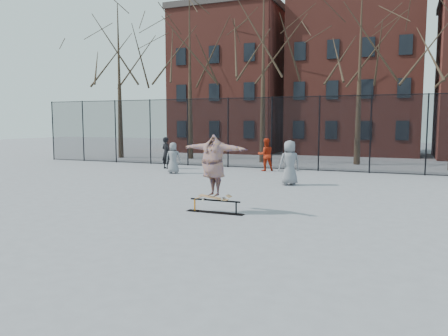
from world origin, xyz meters
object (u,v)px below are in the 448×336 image
at_px(skater, 213,165).
at_px(skateboard, 214,198).
at_px(bystander_extra, 289,163).
at_px(bystander_black, 166,153).
at_px(skate_rail, 215,208).
at_px(bystander_grey, 173,158).
at_px(bystander_red, 266,155).

bearing_deg(skater, skateboard, -168.81).
bearing_deg(skateboard, bystander_extra, 83.76).
bearing_deg(bystander_black, skate_rail, 149.91).
height_order(bystander_grey, bystander_extra, bystander_extra).
relative_size(skater, bystander_black, 1.22).
xyz_separation_m(skate_rail, bystander_extra, (0.64, 6.27, 0.78)).
bearing_deg(bystander_extra, skater, 48.39).
bearing_deg(bystander_extra, bystander_grey, -50.95).
xyz_separation_m(skater, bystander_red, (-1.77, 10.96, -0.51)).
relative_size(skateboard, bystander_grey, 0.59).
relative_size(skater, bystander_extra, 1.16).
bearing_deg(skate_rail, bystander_black, 126.38).
height_order(skateboard, bystander_red, bystander_red).
distance_m(skate_rail, bystander_red, 11.13).
distance_m(bystander_grey, bystander_black, 2.35).
distance_m(skate_rail, bystander_grey, 9.99).
xyz_separation_m(skater, bystander_extra, (0.69, 6.27, -0.45)).
xyz_separation_m(skate_rail, skater, (-0.05, 0.00, 1.23)).
xyz_separation_m(skateboard, bystander_extra, (0.69, 6.27, 0.49)).
xyz_separation_m(skateboard, skater, (0.00, 0.00, 0.94)).
bearing_deg(skateboard, skater, 0.00).
height_order(skater, bystander_black, skater).
bearing_deg(bystander_extra, bystander_red, -97.74).
bearing_deg(skate_rail, bystander_red, 99.41).
bearing_deg(bystander_red, bystander_black, -20.11).
relative_size(skateboard, bystander_black, 0.53).
xyz_separation_m(bystander_black, bystander_red, (5.49, 1.04, -0.01)).
distance_m(skateboard, bystander_red, 11.11).
relative_size(skate_rail, bystander_grey, 1.11).
bearing_deg(skateboard, skate_rail, -0.00).
relative_size(skateboard, bystander_red, 0.54).
height_order(skateboard, bystander_extra, bystander_extra).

